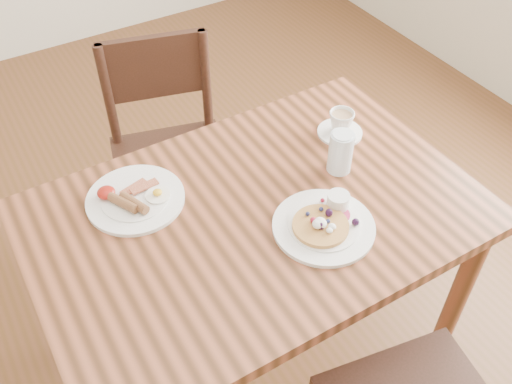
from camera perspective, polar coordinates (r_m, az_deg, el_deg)
ground at (r=2.15m, az=0.00°, el=-15.82°), size 5.00×5.00×0.00m
dining_table at (r=1.61m, az=0.00°, el=-4.28°), size 1.20×0.80×0.75m
chair_far at (r=2.16m, az=-8.68°, el=4.38°), size 0.51×0.51×0.88m
pancake_plate at (r=1.50m, az=6.89°, el=-3.11°), size 0.27×0.27×0.06m
breakfast_plate at (r=1.59m, az=-12.11°, el=-0.63°), size 0.27×0.27×0.04m
teacup_saucer at (r=1.78m, az=8.47°, el=6.69°), size 0.14×0.14×0.08m
water_glass at (r=1.64m, az=8.45°, el=3.94°), size 0.07×0.07×0.13m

